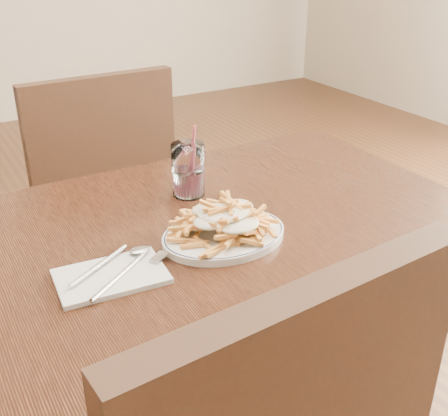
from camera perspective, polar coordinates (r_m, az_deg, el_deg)
table at (r=1.22m, az=-1.49°, el=-5.15°), size 1.20×0.80×0.75m
chair_far at (r=1.85m, az=-12.75°, el=1.03°), size 0.46×0.46×0.95m
fries_plate at (r=1.13m, az=0.00°, el=-2.76°), size 0.28×0.25×0.02m
loaded_fries at (r=1.12m, az=0.00°, el=-0.92°), size 0.22×0.17×0.06m
napkin at (r=1.03m, az=-11.39°, el=-6.82°), size 0.20×0.14×0.01m
cutlery at (r=1.03m, az=-11.57°, el=-6.27°), size 0.19×0.18×0.01m
water_glass at (r=1.31m, az=-3.64°, el=3.56°), size 0.08×0.08×0.17m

